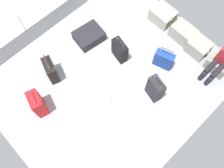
% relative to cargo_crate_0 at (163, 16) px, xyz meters
% --- Properties ---
extents(ground_plane, '(4.40, 5.20, 0.06)m').
position_rel_cargo_crate_0_xyz_m(ground_plane, '(0.30, -2.19, -0.21)').
color(ground_plane, '#939699').
extents(gunwale_port, '(0.06, 5.20, 0.45)m').
position_rel_cargo_crate_0_xyz_m(gunwale_port, '(-1.87, -2.19, 0.04)').
color(gunwale_port, '#939699').
rests_on(gunwale_port, ground_plane).
extents(railing_port, '(0.04, 4.20, 1.02)m').
position_rel_cargo_crate_0_xyz_m(railing_port, '(-1.87, -2.19, 0.60)').
color(railing_port, silver).
rests_on(railing_port, ground_plane).
extents(sea_wake, '(12.00, 12.00, 0.01)m').
position_rel_cargo_crate_0_xyz_m(sea_wake, '(-3.30, -2.19, -0.52)').
color(sea_wake, '#598C9E').
rests_on(sea_wake, ground_plane).
extents(cargo_crate_0, '(0.63, 0.49, 0.37)m').
position_rel_cargo_crate_0_xyz_m(cargo_crate_0, '(0.00, 0.00, 0.00)').
color(cargo_crate_0, '#9E9989').
rests_on(cargo_crate_0, ground_plane).
extents(cargo_crate_1, '(0.63, 0.40, 0.39)m').
position_rel_cargo_crate_0_xyz_m(cargo_crate_1, '(0.71, -0.04, 0.01)').
color(cargo_crate_1, gray).
rests_on(cargo_crate_1, ground_plane).
extents(cargo_crate_2, '(0.55, 0.44, 0.38)m').
position_rel_cargo_crate_0_xyz_m(cargo_crate_2, '(1.23, -0.09, 0.01)').
color(cargo_crate_2, gray).
rests_on(cargo_crate_2, ground_plane).
extents(cargo_crate_3, '(0.57, 0.50, 0.35)m').
position_rel_cargo_crate_0_xyz_m(cargo_crate_3, '(1.87, -0.07, -0.01)').
color(cargo_crate_3, gray).
rests_on(cargo_crate_3, ground_plane).
extents(passenger_seated, '(0.34, 0.66, 1.05)m').
position_rel_cargo_crate_0_xyz_m(passenger_seated, '(1.87, -0.24, 0.35)').
color(passenger_seated, maroon).
rests_on(passenger_seated, ground_plane).
extents(suitcase_0, '(0.46, 0.28, 0.70)m').
position_rel_cargo_crate_0_xyz_m(suitcase_0, '(0.01, -1.58, 0.10)').
color(suitcase_0, black).
rests_on(suitcase_0, ground_plane).
extents(suitcase_1, '(0.43, 0.29, 0.88)m').
position_rel_cargo_crate_0_xyz_m(suitcase_1, '(1.26, -1.73, 0.17)').
color(suitcase_1, black).
rests_on(suitcase_1, ground_plane).
extents(suitcase_3, '(0.64, 0.75, 0.28)m').
position_rel_cargo_crate_0_xyz_m(suitcase_3, '(-0.88, -1.78, -0.05)').
color(suitcase_3, black).
rests_on(suitcase_3, ground_plane).
extents(suitcase_4, '(0.49, 0.32, 0.72)m').
position_rel_cargo_crate_0_xyz_m(suitcase_4, '(0.89, -0.99, 0.07)').
color(suitcase_4, navy).
rests_on(suitcase_4, ground_plane).
extents(suitcase_5, '(0.48, 0.34, 0.83)m').
position_rel_cargo_crate_0_xyz_m(suitcase_5, '(-0.71, -3.09, 0.12)').
color(suitcase_5, black).
rests_on(suitcase_5, ground_plane).
extents(suitcase_6, '(0.46, 0.34, 0.85)m').
position_rel_cargo_crate_0_xyz_m(suitcase_6, '(-0.26, -3.80, 0.16)').
color(suitcase_6, red).
rests_on(suitcase_6, ground_plane).
extents(paper_cup, '(0.08, 0.08, 0.10)m').
position_rel_cargo_crate_0_xyz_m(paper_cup, '(0.69, -2.56, -0.13)').
color(paper_cup, white).
rests_on(paper_cup, ground_plane).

